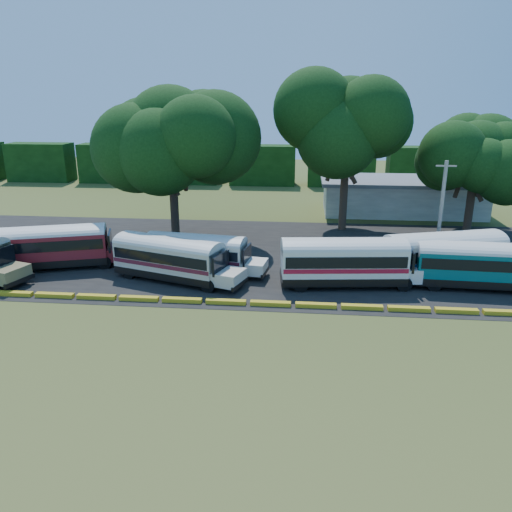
# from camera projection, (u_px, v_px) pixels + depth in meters

# --- Properties ---
(ground) EXTENTS (160.00, 160.00, 0.00)m
(ground) POSITION_uv_depth(u_px,v_px,m) (201.00, 309.00, 32.67)
(ground) COLOR #344A18
(ground) RESTS_ON ground
(asphalt_strip) EXTENTS (64.00, 24.00, 0.02)m
(asphalt_strip) POSITION_uv_depth(u_px,v_px,m) (240.00, 254.00, 43.94)
(asphalt_strip) COLOR black
(asphalt_strip) RESTS_ON ground
(curb) EXTENTS (53.70, 0.45, 0.30)m
(curb) POSITION_uv_depth(u_px,v_px,m) (204.00, 301.00, 33.57)
(curb) COLOR gold
(curb) RESTS_ON ground
(terminal_building) EXTENTS (19.00, 9.00, 4.00)m
(terminal_building) POSITION_uv_depth(u_px,v_px,m) (402.00, 196.00, 58.79)
(terminal_building) COLOR silver
(terminal_building) RESTS_ON ground
(treeline_backdrop) EXTENTS (130.00, 4.00, 6.00)m
(treeline_backdrop) POSITION_uv_depth(u_px,v_px,m) (263.00, 165.00, 77.19)
(treeline_backdrop) COLOR black
(treeline_backdrop) RESTS_ON ground
(bus_red) EXTENTS (10.92, 5.75, 3.50)m
(bus_red) POSITION_uv_depth(u_px,v_px,m) (54.00, 244.00, 39.87)
(bus_red) COLOR black
(bus_red) RESTS_ON ground
(bus_cream_west) EXTENTS (10.46, 5.58, 3.35)m
(bus_cream_west) POSITION_uv_depth(u_px,v_px,m) (171.00, 256.00, 37.21)
(bus_cream_west) COLOR black
(bus_cream_west) RESTS_ON ground
(bus_cream_east) EXTENTS (9.75, 3.61, 3.13)m
(bus_cream_east) POSITION_uv_depth(u_px,v_px,m) (198.00, 252.00, 38.73)
(bus_cream_east) COLOR black
(bus_cream_east) RESTS_ON ground
(bus_white_red) EXTENTS (11.18, 3.88, 3.60)m
(bus_white_red) POSITION_uv_depth(u_px,v_px,m) (346.00, 259.00, 36.07)
(bus_white_red) COLOR black
(bus_white_red) RESTS_ON ground
(bus_white_blue) EXTENTS (11.24, 5.74, 3.59)m
(bus_white_blue) POSITION_uv_depth(u_px,v_px,m) (447.00, 253.00, 37.64)
(bus_white_blue) COLOR black
(bus_white_blue) RESTS_ON ground
(bus_teal) EXTENTS (10.46, 3.07, 3.40)m
(bus_teal) POSITION_uv_depth(u_px,v_px,m) (480.00, 263.00, 35.67)
(bus_teal) COLOR black
(bus_teal) RESTS_ON ground
(tree_west) EXTENTS (11.50, 11.50, 14.32)m
(tree_west) POSITION_uv_depth(u_px,v_px,m) (171.00, 133.00, 45.63)
(tree_west) COLOR #312118
(tree_west) RESTS_ON ground
(tree_center) EXTENTS (10.69, 10.69, 15.16)m
(tree_center) POSITION_uv_depth(u_px,v_px,m) (348.00, 118.00, 48.59)
(tree_center) COLOR #312118
(tree_center) RESTS_ON ground
(tree_east) EXTENTS (8.93, 8.93, 11.08)m
(tree_east) POSITION_uv_depth(u_px,v_px,m) (477.00, 155.00, 48.95)
(tree_east) COLOR #312118
(tree_east) RESTS_ON ground
(utility_pole) EXTENTS (1.60, 0.30, 8.43)m
(utility_pole) POSITION_uv_depth(u_px,v_px,m) (441.00, 211.00, 40.62)
(utility_pole) COLOR gray
(utility_pole) RESTS_ON ground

